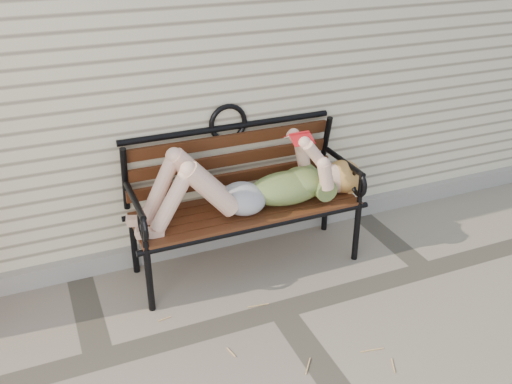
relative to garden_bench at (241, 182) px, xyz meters
name	(u,v)px	position (x,y,z in m)	size (l,w,h in m)	color
ground	(281,310)	(0.01, -0.72, -0.68)	(80.00, 80.00, 0.00)	gray
house_wall	(158,18)	(0.01, 2.28, 0.82)	(8.00, 4.00, 3.00)	beige
foundation_strip	(232,234)	(0.01, 0.25, -0.60)	(8.00, 0.10, 0.15)	gray
garden_bench	(241,182)	(0.00, 0.00, 0.00)	(1.87, 0.74, 1.21)	black
reading_woman	(250,184)	(0.02, -0.15, 0.04)	(1.76, 0.40, 0.55)	#0A3B46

